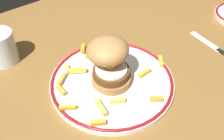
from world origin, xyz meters
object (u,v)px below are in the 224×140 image
at_px(knife, 219,50).
at_px(dinner_plate, 112,81).
at_px(water_glass, 2,49).
at_px(burger, 108,60).

bearing_deg(knife, dinner_plate, 165.59).
distance_m(water_glass, knife, 0.59).
bearing_deg(water_glass, burger, -54.55).
height_order(burger, water_glass, burger).
bearing_deg(dinner_plate, knife, -14.41).
distance_m(dinner_plate, burger, 0.07).
distance_m(dinner_plate, knife, 0.33).
bearing_deg(dinner_plate, water_glass, 125.20).
bearing_deg(water_glass, dinner_plate, -54.80).
bearing_deg(knife, water_glass, 146.32).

